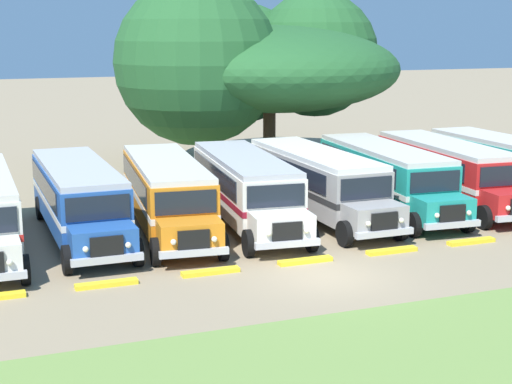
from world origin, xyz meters
TOP-DOWN VIEW (x-y plane):
  - ground_plane at (0.00, 0.00)m, footprint 220.00×220.00m
  - foreground_grass_strip at (0.00, -7.63)m, footprint 80.00×9.01m
  - parked_bus_slot_2 at (-6.79, 8.28)m, footprint 2.71×10.84m
  - parked_bus_slot_3 at (-3.28, 7.99)m, footprint 3.66×10.99m
  - parked_bus_slot_4 at (0.09, 7.86)m, footprint 3.62×10.98m
  - parked_bus_slot_5 at (3.43, 7.93)m, footprint 2.72×10.84m
  - parked_bus_slot_6 at (6.96, 8.06)m, footprint 3.32×10.94m
  - parked_bus_slot_7 at (10.31, 8.09)m, footprint 3.32×10.94m
  - parked_bus_slot_8 at (13.79, 8.14)m, footprint 2.68×10.84m
  - curb_wheelstop_2 at (-6.98, 1.66)m, footprint 2.00×0.36m
  - curb_wheelstop_3 at (-3.49, 1.66)m, footprint 2.00×0.36m
  - curb_wheelstop_4 at (0.00, 1.66)m, footprint 2.00×0.36m
  - curb_wheelstop_5 at (3.49, 1.66)m, footprint 2.00×0.36m
  - curb_wheelstop_6 at (6.98, 1.66)m, footprint 2.00×0.36m
  - broad_shade_tree at (5.57, 20.91)m, footprint 16.96×16.13m

SIDE VIEW (x-z plane):
  - ground_plane at x=0.00m, z-range 0.00..0.00m
  - foreground_grass_strip at x=0.00m, z-range 0.00..0.01m
  - curb_wheelstop_2 at x=-6.98m, z-range 0.00..0.15m
  - curb_wheelstop_3 at x=-3.49m, z-range 0.00..0.15m
  - curb_wheelstop_4 at x=0.00m, z-range 0.00..0.15m
  - curb_wheelstop_5 at x=3.49m, z-range 0.00..0.15m
  - curb_wheelstop_6 at x=6.98m, z-range 0.00..0.15m
  - parked_bus_slot_2 at x=-6.79m, z-range 0.17..2.99m
  - parked_bus_slot_3 at x=-3.28m, z-range 0.17..2.99m
  - parked_bus_slot_4 at x=0.09m, z-range 0.17..2.99m
  - parked_bus_slot_5 at x=3.43m, z-range 0.17..2.99m
  - parked_bus_slot_6 at x=6.96m, z-range 0.17..2.99m
  - parked_bus_slot_7 at x=10.31m, z-range 0.17..2.99m
  - parked_bus_slot_8 at x=13.79m, z-range 0.17..2.99m
  - broad_shade_tree at x=5.57m, z-range 0.63..11.43m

